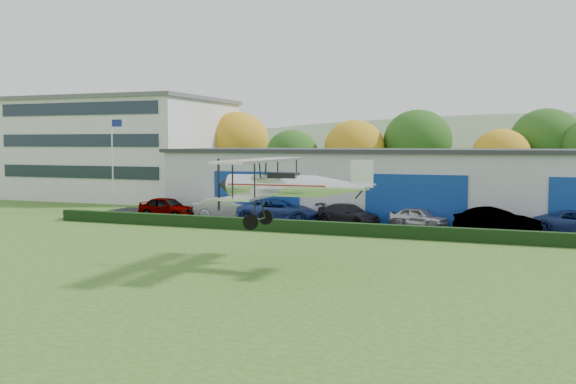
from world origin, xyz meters
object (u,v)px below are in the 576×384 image
(car_3, at_px, (349,214))
(car_5, at_px, (497,221))
(hangar, at_px, (428,183))
(flagpole, at_px, (113,155))
(office_block, at_px, (124,148))
(biplane, at_px, (285,184))
(car_0, at_px, (167,207))
(car_2, at_px, (278,210))
(car_1, at_px, (226,208))
(car_4, at_px, (419,217))

(car_3, bearing_deg, car_5, -74.93)
(hangar, distance_m, flagpole, 25.68)
(office_block, relative_size, biplane, 2.42)
(flagpole, height_order, car_0, flagpole)
(office_block, relative_size, car_2, 3.51)
(office_block, xyz_separation_m, flagpole, (8.12, -13.00, -0.43))
(hangar, height_order, office_block, office_block)
(office_block, relative_size, flagpole, 2.57)
(car_1, relative_size, car_5, 0.97)
(office_block, height_order, car_4, office_block)
(flagpole, bearing_deg, car_5, -4.56)
(car_1, bearing_deg, car_4, -98.15)
(flagpole, relative_size, car_2, 1.36)
(car_0, height_order, car_1, car_1)
(hangar, xyz_separation_m, car_5, (5.48, -8.40, -1.77))
(hangar, height_order, car_2, hangar)
(car_4, bearing_deg, car_1, 107.11)
(car_4, bearing_deg, car_5, -92.74)
(hangar, bearing_deg, car_5, -56.86)
(car_3, distance_m, car_4, 4.87)
(biplane, bearing_deg, flagpole, 140.11)
(car_4, relative_size, car_5, 0.79)
(car_3, bearing_deg, office_block, 87.47)
(car_4, xyz_separation_m, biplane, (-3.68, -15.92, 3.18))
(flagpole, height_order, car_2, flagpole)
(flagpole, bearing_deg, car_2, -4.81)
(flagpole, bearing_deg, office_block, 121.97)
(hangar, xyz_separation_m, office_block, (-33.00, 7.02, 2.56))
(car_1, xyz_separation_m, car_2, (4.29, -0.27, 0.00))
(car_1, xyz_separation_m, car_3, (9.52, 0.07, -0.10))
(car_2, height_order, car_4, car_2)
(hangar, xyz_separation_m, car_2, (-9.73, -7.25, -1.79))
(office_block, distance_m, car_0, 21.40)
(car_1, xyz_separation_m, car_4, (14.39, 0.31, -0.13))
(car_4, height_order, biplane, biplane)
(car_3, bearing_deg, car_4, -63.66)
(hangar, height_order, biplane, hangar)
(car_4, bearing_deg, biplane, -177.14)
(flagpole, height_order, car_1, flagpole)
(office_block, distance_m, car_1, 23.98)
(car_1, distance_m, car_4, 14.39)
(car_2, xyz_separation_m, car_5, (15.22, -1.15, 0.02))
(car_0, bearing_deg, car_1, -66.92)
(car_0, xyz_separation_m, car_4, (18.86, 1.43, -0.11))
(flagpole, relative_size, car_4, 1.99)
(office_block, relative_size, car_5, 4.05)
(car_0, height_order, car_3, car_0)
(car_0, distance_m, car_3, 14.05)
(flagpole, bearing_deg, car_3, -2.63)
(car_2, relative_size, car_5, 1.15)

